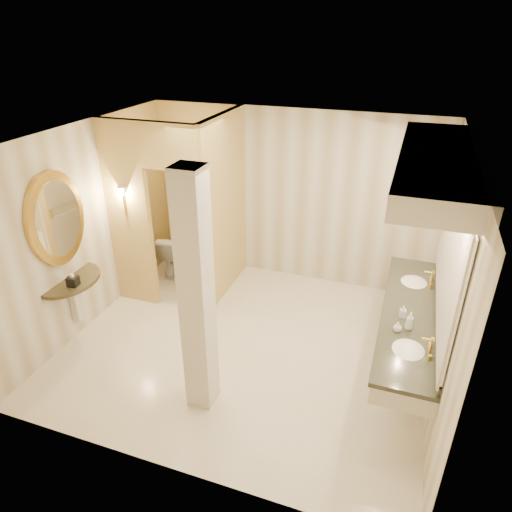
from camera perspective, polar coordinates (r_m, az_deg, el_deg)
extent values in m
plane|color=silver|center=(6.13, -1.17, -10.94)|extent=(4.50, 4.50, 0.00)
plane|color=white|center=(4.93, -1.48, 14.45)|extent=(4.50, 4.50, 0.00)
cube|color=beige|center=(7.15, 4.35, 7.28)|extent=(4.50, 0.02, 2.70)
cube|color=beige|center=(3.90, -11.90, -12.43)|extent=(4.50, 0.02, 2.70)
cube|color=beige|center=(6.47, -20.35, 3.34)|extent=(0.02, 4.00, 2.70)
cube|color=beige|center=(5.15, 22.89, -3.45)|extent=(0.02, 4.00, 2.70)
cube|color=#E4D077|center=(6.73, -3.98, 5.98)|extent=(0.10, 1.50, 2.70)
cube|color=#E4D077|center=(6.64, -15.54, 4.71)|extent=(0.65, 0.10, 2.70)
cube|color=#E4D077|center=(5.94, -10.86, 13.29)|extent=(0.80, 0.10, 0.60)
cube|color=beige|center=(6.57, -5.49, 2.52)|extent=(0.15, 0.80, 2.10)
cylinder|color=gold|center=(6.52, -16.10, 6.10)|extent=(0.03, 0.03, 0.30)
cone|color=beige|center=(6.45, -16.33, 7.75)|extent=(0.14, 0.14, 0.14)
cube|color=beige|center=(5.56, 18.63, -7.85)|extent=(0.60, 2.59, 0.24)
cube|color=black|center=(5.49, 18.81, -6.83)|extent=(0.64, 2.63, 0.05)
cube|color=black|center=(5.47, 21.84, -6.65)|extent=(0.03, 2.59, 0.10)
ellipsoid|color=white|center=(4.93, 18.42, -11.43)|extent=(0.40, 0.44, 0.15)
cylinder|color=gold|center=(4.87, 21.01, -10.56)|extent=(0.03, 0.03, 0.22)
ellipsoid|color=white|center=(6.10, 19.07, -3.43)|extent=(0.40, 0.44, 0.15)
cylinder|color=gold|center=(6.05, 21.13, -2.65)|extent=(0.03, 0.03, 0.22)
cube|color=white|center=(5.10, 23.29, 0.66)|extent=(0.03, 2.59, 1.40)
cube|color=beige|center=(4.78, 21.98, 10.73)|extent=(0.75, 2.79, 0.22)
cylinder|color=black|center=(6.31, -22.45, -2.78)|extent=(0.91, 0.91, 0.05)
cube|color=beige|center=(6.43, -21.71, -5.16)|extent=(0.10, 0.10, 0.60)
cylinder|color=gold|center=(5.95, -23.76, 4.28)|extent=(0.07, 0.91, 0.91)
cylinder|color=white|center=(5.92, -23.47, 4.24)|extent=(0.02, 0.72, 0.72)
cube|color=beige|center=(4.59, -7.43, -5.22)|extent=(0.28, 0.28, 2.70)
cube|color=black|center=(6.08, -21.90, -2.93)|extent=(0.14, 0.14, 0.12)
imported|color=white|center=(7.70, -10.17, 0.32)|extent=(0.45, 0.71, 0.70)
imported|color=beige|center=(5.32, 17.91, -6.63)|extent=(0.07, 0.08, 0.14)
imported|color=silver|center=(5.09, 17.28, -8.44)|extent=(0.12, 0.12, 0.11)
imported|color=#C6B28C|center=(5.13, 18.66, -7.70)|extent=(0.10, 0.10, 0.21)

